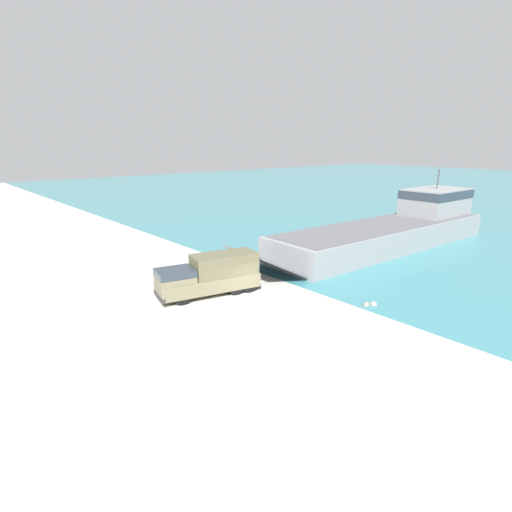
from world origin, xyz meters
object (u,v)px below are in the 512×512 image
object	(u,v)px
mooring_bollard	(223,264)
soldier_on_ramp	(201,271)
landing_craft	(397,226)
military_truck	(210,275)
cargo_crate	(179,292)

from	to	relation	value
mooring_bollard	soldier_on_ramp	bearing A→B (deg)	-61.18
landing_craft	military_truck	world-z (taller)	landing_craft
landing_craft	cargo_crate	xyz separation A→B (m)	(-2.05, -27.50, -1.77)
military_truck	soldier_on_ramp	xyz separation A→B (m)	(-2.70, 1.00, -0.57)
landing_craft	mooring_bollard	world-z (taller)	landing_craft
military_truck	mooring_bollard	bearing A→B (deg)	-121.65
soldier_on_ramp	mooring_bollard	xyz separation A→B (m)	(-2.07, 3.76, -0.61)
military_truck	cargo_crate	distance (m)	2.66
soldier_on_ramp	mooring_bollard	world-z (taller)	soldier_on_ramp
military_truck	cargo_crate	xyz separation A→B (m)	(-1.22, -1.99, -1.28)
military_truck	mooring_bollard	size ratio (longest dim) A/B	10.81
mooring_bollard	cargo_crate	bearing A→B (deg)	-62.28
military_truck	mooring_bollard	world-z (taller)	military_truck
military_truck	landing_craft	bearing A→B (deg)	-168.52
cargo_crate	military_truck	bearing A→B (deg)	58.61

